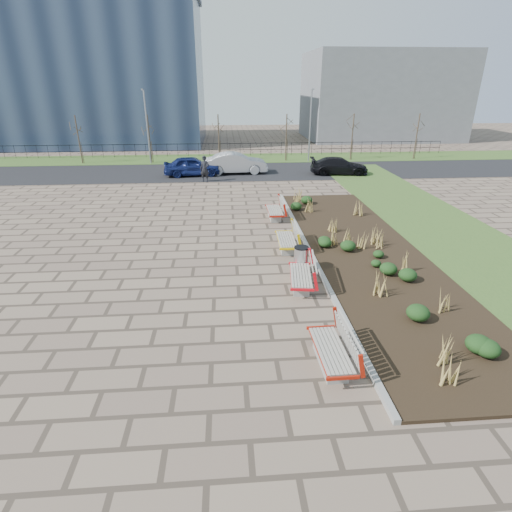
{
  "coord_description": "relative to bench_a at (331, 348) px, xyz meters",
  "views": [
    {
      "loc": [
        0.51,
        -9.97,
        6.58
      ],
      "look_at": [
        1.5,
        3.0,
        0.9
      ],
      "focal_mm": 28.0,
      "sensor_mm": 36.0,
      "label": 1
    }
  ],
  "objects": [
    {
      "name": "tree_d",
      "position": [
        3.0,
        28.44,
        1.54
      ],
      "size": [
        1.4,
        1.4,
        4.0
      ],
      "primitive_type": null,
      "color": "#4C3D2D",
      "rests_on": "grass_verge_far"
    },
    {
      "name": "building_grey",
      "position": [
        17.0,
        43.94,
        4.5
      ],
      "size": [
        18.0,
        12.0,
        10.0
      ],
      "primitive_type": "cube",
      "color": "slate",
      "rests_on": "ground"
    },
    {
      "name": "grass_verge_near",
      "position": [
        8.0,
        6.94,
        -0.48
      ],
      "size": [
        5.0,
        38.0,
        0.04
      ],
      "primitive_type": "cube",
      "color": "#33511E",
      "rests_on": "ground"
    },
    {
      "name": "tree_a",
      "position": [
        -15.0,
        28.44,
        1.54
      ],
      "size": [
        1.4,
        1.4,
        4.0
      ],
      "primitive_type": null,
      "color": "#4C3D2D",
      "rests_on": "grass_verge_far"
    },
    {
      "name": "railing_fence",
      "position": [
        -3.0,
        31.44,
        0.14
      ],
      "size": [
        44.0,
        0.1,
        1.2
      ],
      "primitive_type": null,
      "color": "black",
      "rests_on": "grass_verge_far"
    },
    {
      "name": "pedestrian",
      "position": [
        -3.96,
        20.6,
        0.42
      ],
      "size": [
        0.77,
        0.62,
        1.83
      ],
      "primitive_type": "imported",
      "rotation": [
        0.0,
        0.0,
        -0.3
      ],
      "color": "black",
      "rests_on": "ground"
    },
    {
      "name": "grass_verge_far",
      "position": [
        -3.0,
        29.94,
        -0.48
      ],
      "size": [
        80.0,
        5.0,
        0.04
      ],
      "primitive_type": "cube",
      "color": "#33511E",
      "rests_on": "ground"
    },
    {
      "name": "tree_b",
      "position": [
        -9.0,
        28.44,
        1.54
      ],
      "size": [
        1.4,
        1.4,
        4.0
      ],
      "primitive_type": null,
      "color": "#4C3D2D",
      "rests_on": "grass_verge_far"
    },
    {
      "name": "bench_d",
      "position": [
        0.0,
        11.9,
        0.0
      ],
      "size": [
        0.91,
        2.11,
        1.0
      ],
      "primitive_type": null,
      "rotation": [
        0.0,
        0.0,
        0.01
      ],
      "color": "#AB170B",
      "rests_on": "ground"
    },
    {
      "name": "bench_b",
      "position": [
        0.0,
        4.21,
        0.0
      ],
      "size": [
        1.16,
        2.2,
        1.0
      ],
      "primitive_type": null,
      "rotation": [
        0.0,
        0.0,
        -0.13
      ],
      "color": "red",
      "rests_on": "ground"
    },
    {
      "name": "tree_f",
      "position": [
        15.0,
        28.44,
        1.54
      ],
      "size": [
        1.4,
        1.4,
        4.0
      ],
      "primitive_type": null,
      "color": "#4C3D2D",
      "rests_on": "grass_verge_far"
    },
    {
      "name": "car_blue",
      "position": [
        -5.01,
        22.7,
        0.24
      ],
      "size": [
        4.4,
        2.14,
        1.45
      ],
      "primitive_type": "imported",
      "rotation": [
        0.0,
        0.0,
        1.67
      ],
      "color": "#131D53",
      "rests_on": "road"
    },
    {
      "name": "ground",
      "position": [
        -3.0,
        1.94,
        -0.5
      ],
      "size": [
        120.0,
        120.0,
        0.0
      ],
      "primitive_type": "plane",
      "color": "#766251",
      "rests_on": "ground"
    },
    {
      "name": "road",
      "position": [
        -3.0,
        23.94,
        -0.49
      ],
      "size": [
        80.0,
        7.0,
        0.02
      ],
      "primitive_type": "cube",
      "color": "black",
      "rests_on": "ground"
    },
    {
      "name": "building_glass",
      "position": [
        -25.0,
        41.94,
        7.0
      ],
      "size": [
        40.0,
        14.0,
        15.0
      ],
      "primitive_type": "cube",
      "color": "#192338",
      "rests_on": "ground"
    },
    {
      "name": "lamp_east",
      "position": [
        5.0,
        27.94,
        2.54
      ],
      "size": [
        0.24,
        0.6,
        6.0
      ],
      "primitive_type": null,
      "color": "gray",
      "rests_on": "grass_verge_far"
    },
    {
      "name": "tree_e",
      "position": [
        9.0,
        28.44,
        1.54
      ],
      "size": [
        1.4,
        1.4,
        4.0
      ],
      "primitive_type": null,
      "color": "#4C3D2D",
      "rests_on": "grass_verge_far"
    },
    {
      "name": "planting_bed",
      "position": [
        3.25,
        6.94,
        -0.45
      ],
      "size": [
        4.5,
        18.0,
        0.1
      ],
      "primitive_type": "cube",
      "color": "black",
      "rests_on": "ground"
    },
    {
      "name": "planting_curb",
      "position": [
        0.92,
        6.94,
        -0.42
      ],
      "size": [
        0.16,
        18.0,
        0.15
      ],
      "primitive_type": "cube",
      "color": "gray",
      "rests_on": "ground"
    },
    {
      "name": "litter_bin",
      "position": [
        0.22,
        5.4,
        -0.01
      ],
      "size": [
        0.53,
        0.53,
        0.98
      ],
      "primitive_type": "cylinder",
      "color": "#B2B2B7",
      "rests_on": "ground"
    },
    {
      "name": "bench_a",
      "position": [
        0.0,
        0.0,
        0.0
      ],
      "size": [
        0.95,
        2.12,
        1.0
      ],
      "primitive_type": null,
      "rotation": [
        0.0,
        0.0,
        0.02
      ],
      "color": "#A91B0B",
      "rests_on": "ground"
    },
    {
      "name": "bench_c",
      "position": [
        0.0,
        7.66,
        0.0
      ],
      "size": [
        0.96,
        2.13,
        1.0
      ],
      "primitive_type": null,
      "rotation": [
        0.0,
        0.0,
        -0.03
      ],
      "color": "#E5B90C",
      "rests_on": "ground"
    },
    {
      "name": "lamp_west",
      "position": [
        -9.0,
        27.94,
        2.54
      ],
      "size": [
        0.24,
        0.6,
        6.0
      ],
      "primitive_type": null,
      "color": "gray",
      "rests_on": "grass_verge_far"
    },
    {
      "name": "tree_c",
      "position": [
        -3.0,
        28.44,
        1.54
      ],
      "size": [
        1.4,
        1.4,
        4.0
      ],
      "primitive_type": null,
      "color": "#4C3D2D",
      "rests_on": "grass_verge_far"
    },
    {
      "name": "car_silver",
      "position": [
        -1.66,
        23.25,
        0.31
      ],
      "size": [
        4.87,
        1.89,
        1.58
      ],
      "primitive_type": "imported",
      "rotation": [
        0.0,
        0.0,
        1.62
      ],
      "color": "#96979D",
      "rests_on": "road"
    },
    {
      "name": "car_black",
      "position": [
        6.26,
        22.34,
        0.16
      ],
      "size": [
        4.57,
        2.25,
        1.28
      ],
      "primitive_type": "imported",
      "rotation": [
        0.0,
        0.0,
        1.46
      ],
      "color": "black",
      "rests_on": "road"
    }
  ]
}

